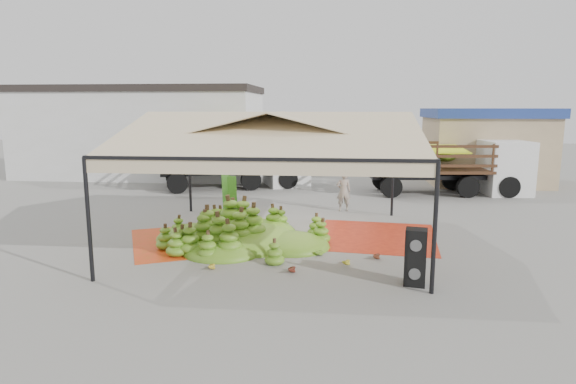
# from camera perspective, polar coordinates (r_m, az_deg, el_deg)

# --- Properties ---
(ground) EXTENTS (90.00, 90.00, 0.00)m
(ground) POSITION_cam_1_polar(r_m,az_deg,el_deg) (15.24, -1.31, -5.78)
(ground) COLOR slate
(ground) RESTS_ON ground
(canopy_tent) EXTENTS (8.10, 8.10, 4.00)m
(canopy_tent) POSITION_cam_1_polar(r_m,az_deg,el_deg) (14.69, -1.36, 6.71)
(canopy_tent) COLOR black
(canopy_tent) RESTS_ON ground
(building_white) EXTENTS (14.30, 6.30, 5.40)m
(building_white) POSITION_cam_1_polar(r_m,az_deg,el_deg) (30.93, -16.88, 6.89)
(building_white) COLOR silver
(building_white) RESTS_ON ground
(building_tan) EXTENTS (6.30, 5.30, 4.10)m
(building_tan) POSITION_cam_1_polar(r_m,az_deg,el_deg) (28.83, 22.28, 5.12)
(building_tan) COLOR tan
(building_tan) RESTS_ON ground
(tarp_left) EXTENTS (5.37, 5.27, 0.01)m
(tarp_left) POSITION_cam_1_polar(r_m,az_deg,el_deg) (15.59, -10.31, -5.55)
(tarp_left) COLOR red
(tarp_left) RESTS_ON ground
(tarp_right) EXTENTS (4.24, 4.41, 0.01)m
(tarp_right) POSITION_cam_1_polar(r_m,az_deg,el_deg) (15.97, 10.30, -5.18)
(tarp_right) COLOR red
(tarp_right) RESTS_ON ground
(banana_heap) EXTENTS (6.22, 5.30, 1.24)m
(banana_heap) POSITION_cam_1_polar(r_m,az_deg,el_deg) (14.82, -5.27, -3.80)
(banana_heap) COLOR olive
(banana_heap) RESTS_ON ground
(hand_yellow_a) EXTENTS (0.55, 0.49, 0.21)m
(hand_yellow_a) POSITION_cam_1_polar(r_m,az_deg,el_deg) (13.06, 6.55, -8.07)
(hand_yellow_a) COLOR gold
(hand_yellow_a) RESTS_ON ground
(hand_yellow_b) EXTENTS (0.52, 0.46, 0.20)m
(hand_yellow_b) POSITION_cam_1_polar(r_m,az_deg,el_deg) (12.77, -9.45, -8.58)
(hand_yellow_b) COLOR gold
(hand_yellow_b) RESTS_ON ground
(hand_red_a) EXTENTS (0.54, 0.46, 0.23)m
(hand_red_a) POSITION_cam_1_polar(r_m,az_deg,el_deg) (12.36, -0.03, -9.02)
(hand_red_a) COLOR #571C14
(hand_red_a) RESTS_ON ground
(hand_red_b) EXTENTS (0.53, 0.45, 0.23)m
(hand_red_b) POSITION_cam_1_polar(r_m,az_deg,el_deg) (13.63, 10.01, -7.35)
(hand_red_b) COLOR #522512
(hand_red_b) RESTS_ON ground
(hand_green) EXTENTS (0.57, 0.50, 0.22)m
(hand_green) POSITION_cam_1_polar(r_m,az_deg,el_deg) (13.81, 3.32, -6.99)
(hand_green) COLOR #417A19
(hand_green) RESTS_ON ground
(hanging_bunches) EXTENTS (1.74, 0.24, 0.20)m
(hanging_bunches) POSITION_cam_1_polar(r_m,az_deg,el_deg) (15.74, -3.60, 4.42)
(hanging_bunches) COLOR #3A7117
(hanging_bunches) RESTS_ON ground
(speaker_stack) EXTENTS (0.56, 0.51, 1.36)m
(speaker_stack) POSITION_cam_1_polar(r_m,az_deg,el_deg) (11.75, 14.87, -7.47)
(speaker_stack) COLOR black
(speaker_stack) RESTS_ON ground
(banana_leaves) EXTENTS (0.96, 1.36, 3.70)m
(banana_leaves) POSITION_cam_1_polar(r_m,az_deg,el_deg) (17.16, -6.49, -4.04)
(banana_leaves) COLOR #30711E
(banana_leaves) RESTS_ON ground
(vendor) EXTENTS (0.64, 0.47, 1.62)m
(vendor) POSITION_cam_1_polar(r_m,az_deg,el_deg) (19.52, 6.60, 0.09)
(vendor) COLOR gray
(vendor) RESTS_ON ground
(truck_left) EXTENTS (8.05, 5.14, 2.62)m
(truck_left) POSITION_cam_1_polar(r_m,az_deg,el_deg) (25.37, -5.65, 4.20)
(truck_left) COLOR #4A3118
(truck_left) RESTS_ON ground
(truck_right) EXTENTS (7.67, 3.23, 2.56)m
(truck_right) POSITION_cam_1_polar(r_m,az_deg,el_deg) (24.67, 19.13, 3.46)
(truck_right) COLOR #452317
(truck_right) RESTS_ON ground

